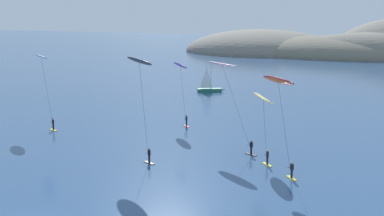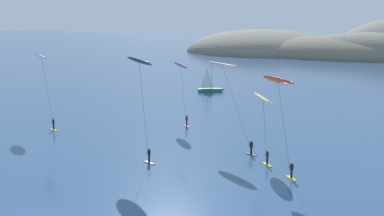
{
  "view_description": "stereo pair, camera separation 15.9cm",
  "coord_description": "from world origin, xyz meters",
  "px_view_note": "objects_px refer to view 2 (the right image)",
  "views": [
    {
      "loc": [
        24.7,
        -25.96,
        15.88
      ],
      "look_at": [
        3.95,
        23.76,
        5.05
      ],
      "focal_mm": 45.0,
      "sensor_mm": 36.0,
      "label": 1
    },
    {
      "loc": [
        24.84,
        -25.9,
        15.88
      ],
      "look_at": [
        3.95,
        23.76,
        5.05
      ],
      "focal_mm": 45.0,
      "sensor_mm": 36.0,
      "label": 2
    }
  ],
  "objects_px": {
    "kitesurfer_pink": "(225,71)",
    "kitesurfer_red": "(279,89)",
    "kitesurfer_yellow": "(263,102)",
    "kitesurfer_purple": "(181,70)",
    "kitesurfer_black": "(140,67)",
    "sailboat_near": "(211,89)",
    "kitesurfer_blue": "(43,63)"
  },
  "relations": [
    {
      "from": "sailboat_near",
      "to": "kitesurfer_blue",
      "type": "relative_size",
      "value": 0.57
    },
    {
      "from": "sailboat_near",
      "to": "kitesurfer_yellow",
      "type": "bearing_deg",
      "value": -62.39
    },
    {
      "from": "kitesurfer_pink",
      "to": "kitesurfer_red",
      "type": "xyz_separation_m",
      "value": [
        8.3,
        -7.64,
        -0.53
      ]
    },
    {
      "from": "sailboat_near",
      "to": "kitesurfer_purple",
      "type": "bearing_deg",
      "value": -78.52
    },
    {
      "from": "kitesurfer_black",
      "to": "kitesurfer_red",
      "type": "bearing_deg",
      "value": 5.34
    },
    {
      "from": "kitesurfer_red",
      "to": "sailboat_near",
      "type": "bearing_deg",
      "value": 118.23
    },
    {
      "from": "kitesurfer_purple",
      "to": "kitesurfer_red",
      "type": "relative_size",
      "value": 0.91
    },
    {
      "from": "kitesurfer_purple",
      "to": "kitesurfer_yellow",
      "type": "distance_m",
      "value": 19.72
    },
    {
      "from": "kitesurfer_pink",
      "to": "kitesurfer_blue",
      "type": "height_order",
      "value": "kitesurfer_blue"
    },
    {
      "from": "kitesurfer_red",
      "to": "kitesurfer_yellow",
      "type": "bearing_deg",
      "value": 124.73
    },
    {
      "from": "kitesurfer_pink",
      "to": "kitesurfer_black",
      "type": "distance_m",
      "value": 11.13
    },
    {
      "from": "kitesurfer_purple",
      "to": "kitesurfer_red",
      "type": "xyz_separation_m",
      "value": [
        17.7,
        -15.98,
        0.75
      ]
    },
    {
      "from": "kitesurfer_pink",
      "to": "kitesurfer_red",
      "type": "relative_size",
      "value": 1.03
    },
    {
      "from": "kitesurfer_purple",
      "to": "kitesurfer_black",
      "type": "height_order",
      "value": "kitesurfer_black"
    },
    {
      "from": "kitesurfer_purple",
      "to": "kitesurfer_black",
      "type": "relative_size",
      "value": 0.79
    },
    {
      "from": "kitesurfer_blue",
      "to": "kitesurfer_red",
      "type": "relative_size",
      "value": 1.03
    },
    {
      "from": "kitesurfer_purple",
      "to": "kitesurfer_red",
      "type": "bearing_deg",
      "value": -42.08
    },
    {
      "from": "kitesurfer_black",
      "to": "kitesurfer_purple",
      "type": "bearing_deg",
      "value": 99.71
    },
    {
      "from": "kitesurfer_blue",
      "to": "kitesurfer_black",
      "type": "bearing_deg",
      "value": -23.47
    },
    {
      "from": "sailboat_near",
      "to": "kitesurfer_red",
      "type": "relative_size",
      "value": 0.59
    },
    {
      "from": "kitesurfer_pink",
      "to": "kitesurfer_purple",
      "type": "bearing_deg",
      "value": 138.4
    },
    {
      "from": "sailboat_near",
      "to": "kitesurfer_purple",
      "type": "xyz_separation_m",
      "value": [
        5.55,
        -27.34,
        7.04
      ]
    },
    {
      "from": "sailboat_near",
      "to": "kitesurfer_blue",
      "type": "xyz_separation_m",
      "value": [
        -11.73,
        -35.9,
        8.21
      ]
    },
    {
      "from": "sailboat_near",
      "to": "kitesurfer_red",
      "type": "bearing_deg",
      "value": -61.77
    },
    {
      "from": "kitesurfer_purple",
      "to": "sailboat_near",
      "type": "bearing_deg",
      "value": 101.48
    },
    {
      "from": "kitesurfer_pink",
      "to": "kitesurfer_blue",
      "type": "xyz_separation_m",
      "value": [
        -26.68,
        -0.22,
        -0.11
      ]
    },
    {
      "from": "kitesurfer_purple",
      "to": "kitesurfer_yellow",
      "type": "relative_size",
      "value": 1.22
    },
    {
      "from": "sailboat_near",
      "to": "kitesurfer_purple",
      "type": "relative_size",
      "value": 0.65
    },
    {
      "from": "kitesurfer_pink",
      "to": "kitesurfer_yellow",
      "type": "height_order",
      "value": "kitesurfer_pink"
    },
    {
      "from": "kitesurfer_yellow",
      "to": "kitesurfer_blue",
      "type": "distance_m",
      "value": 32.86
    },
    {
      "from": "sailboat_near",
      "to": "kitesurfer_pink",
      "type": "bearing_deg",
      "value": -67.26
    },
    {
      "from": "kitesurfer_pink",
      "to": "kitesurfer_red",
      "type": "height_order",
      "value": "kitesurfer_pink"
    }
  ]
}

